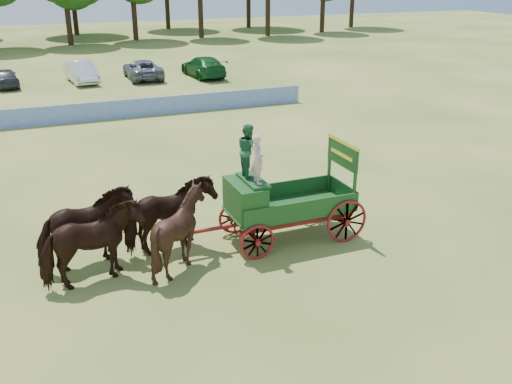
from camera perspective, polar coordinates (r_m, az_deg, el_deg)
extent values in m
plane|color=tan|center=(16.92, -5.33, -6.87)|extent=(160.00, 160.00, 0.00)
imported|color=black|center=(15.82, -16.10, -5.16)|extent=(2.91, 1.78, 2.29)
imported|color=black|center=(16.81, -16.58, -3.57)|extent=(2.93, 1.88, 2.29)
imported|color=black|center=(16.17, -7.66, -3.84)|extent=(2.10, 1.87, 2.29)
imported|color=black|center=(17.14, -8.63, -2.38)|extent=(2.90, 1.73, 2.29)
cube|color=maroon|center=(17.48, -1.07, -3.60)|extent=(0.12, 2.00, 0.12)
cube|color=maroon|center=(18.67, 7.54, -2.08)|extent=(0.12, 2.00, 0.12)
cube|color=maroon|center=(17.52, 4.17, -3.15)|extent=(3.80, 0.10, 0.12)
cube|color=maroon|center=(18.43, 2.65, -1.83)|extent=(3.80, 0.10, 0.12)
cube|color=maroon|center=(17.14, -3.88, -3.63)|extent=(2.80, 0.09, 0.09)
cube|color=#17461D|center=(17.86, 3.41, -1.66)|extent=(3.80, 1.80, 0.10)
cube|color=#17461D|center=(17.02, 4.71, -1.81)|extent=(3.80, 0.06, 0.55)
cube|color=#17461D|center=(18.48, 2.26, 0.19)|extent=(3.80, 0.06, 0.55)
cube|color=#17461D|center=(18.59, 8.67, 0.08)|extent=(0.06, 1.80, 0.55)
cube|color=#17461D|center=(17.09, -1.09, -0.72)|extent=(0.85, 1.70, 1.05)
cube|color=#17461D|center=(16.97, -0.32, 1.18)|extent=(0.55, 1.50, 0.08)
cube|color=#17461D|center=(17.05, -2.27, -1.52)|extent=(0.10, 1.60, 0.65)
cube|color=#17461D|center=(17.22, -1.70, -2.35)|extent=(0.55, 1.60, 0.06)
cube|color=#17461D|center=(17.69, 9.87, 1.13)|extent=(0.08, 0.08, 1.80)
cube|color=#17461D|center=(18.97, 7.34, 2.69)|extent=(0.08, 0.08, 1.80)
cube|color=#17461D|center=(18.13, 8.67, 3.72)|extent=(0.07, 1.75, 0.75)
cube|color=gold|center=(18.02, 8.74, 4.93)|extent=(0.08, 1.80, 0.09)
cube|color=gold|center=(18.11, 8.56, 3.71)|extent=(0.02, 1.30, 0.12)
torus|color=maroon|center=(16.70, 0.13, -5.04)|extent=(1.09, 0.09, 1.09)
torus|color=maroon|center=(18.30, -2.15, -2.57)|extent=(1.09, 0.09, 1.09)
torus|color=maroon|center=(17.89, 9.05, -2.91)|extent=(1.39, 0.09, 1.39)
torus|color=maroon|center=(19.39, 6.18, -0.77)|extent=(1.39, 0.09, 1.39)
imported|color=#DDA9B8|center=(16.41, 0.14, 3.29)|extent=(0.35, 0.53, 1.45)
imported|color=#24603A|center=(17.01, -0.77, 4.21)|extent=(0.60, 0.78, 1.60)
cube|color=#1E41A7|center=(33.31, -16.43, 7.67)|extent=(26.00, 0.08, 1.05)
imported|color=#333338|center=(45.15, -23.80, 10.42)|extent=(2.05, 4.18, 1.37)
imported|color=silver|center=(45.08, -17.08, 11.40)|extent=(2.16, 4.91, 1.57)
imported|color=slate|center=(45.51, -11.26, 11.94)|extent=(2.52, 5.30, 1.46)
imported|color=#144C1E|center=(45.78, -5.29, 12.38)|extent=(2.57, 5.57, 1.58)
cylinder|color=#382314|center=(68.01, -18.22, 15.69)|extent=(0.60, 0.60, 4.54)
cylinder|color=#382314|center=(70.81, -12.05, 16.61)|extent=(0.60, 0.60, 4.91)
cylinder|color=#382314|center=(72.04, -5.55, 17.07)|extent=(0.60, 0.60, 4.99)
cylinder|color=#382314|center=(73.87, 1.19, 17.46)|extent=(0.60, 0.60, 5.47)
cylinder|color=#382314|center=(78.76, 6.66, 17.20)|extent=(0.60, 0.60, 4.42)
cylinder|color=#382314|center=(86.08, 9.57, 17.73)|extent=(0.60, 0.60, 5.37)
cylinder|color=#382314|center=(78.27, -17.67, 16.52)|extent=(0.60, 0.60, 4.88)
cylinder|color=#382314|center=(83.19, -8.86, 17.64)|extent=(0.60, 0.60, 5.33)
cylinder|color=#382314|center=(84.38, -0.75, 18.02)|extent=(0.60, 0.60, 5.60)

